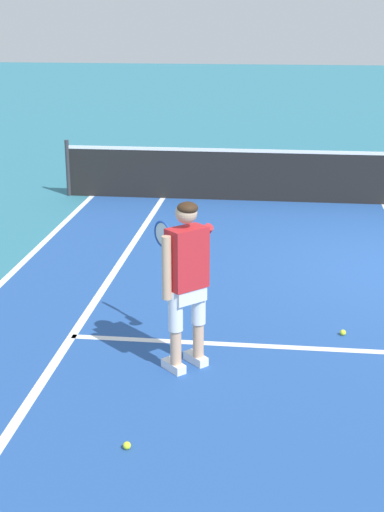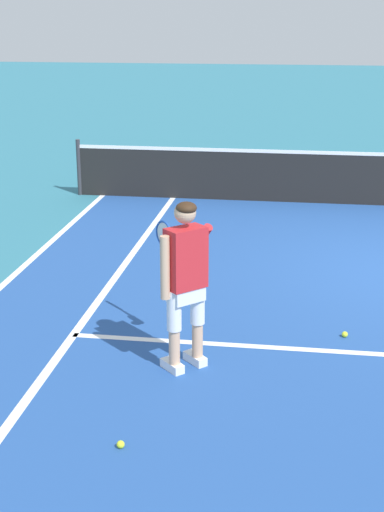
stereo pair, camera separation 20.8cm
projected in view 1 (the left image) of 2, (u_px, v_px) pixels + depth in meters
name	position (u px, v px, depth m)	size (l,w,h in m)	color
line_singles_left	(105.00, 286.00, 9.75)	(0.10, 9.65, 0.01)	white
line_doubles_left	(2.00, 282.00, 9.91)	(0.10, 9.65, 0.01)	white
tennis_player	(186.00, 274.00, 7.27)	(0.73, 1.16, 1.71)	white
tennis_ball_near_feet	(127.00, 446.00, 6.15)	(0.07, 0.07, 0.07)	#CCE02D
tennis_ball_by_baseline	(343.00, 333.00, 8.29)	(0.07, 0.07, 0.07)	#CCE02D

